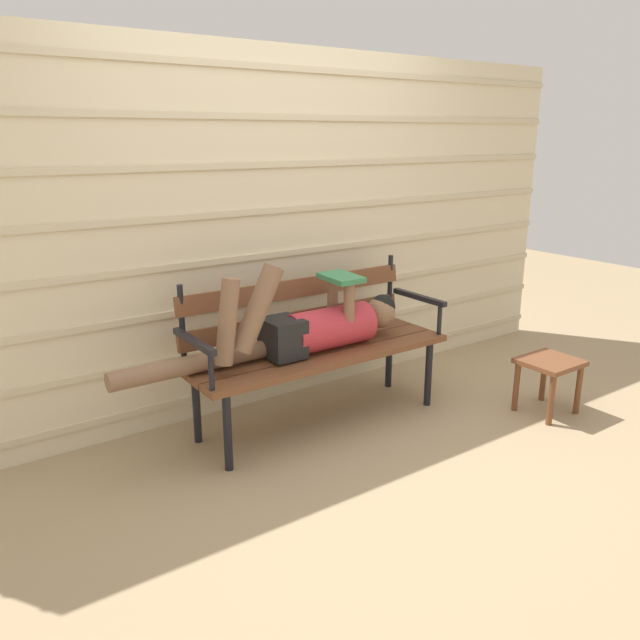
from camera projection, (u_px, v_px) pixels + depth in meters
name	position (u px, v px, depth m)	size (l,w,h in m)	color
ground_plane	(337.00, 433.00, 3.64)	(12.00, 12.00, 0.00)	tan
house_siding	(272.00, 232.00, 3.87)	(4.97, 0.08, 2.17)	beige
park_bench	(313.00, 340.00, 3.69)	(1.61, 0.50, 0.90)	brown
reclining_person	(307.00, 327.00, 3.55)	(1.76, 0.25, 0.57)	#B72D38
footstool	(549.00, 371.00, 3.84)	(0.34, 0.31, 0.35)	brown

